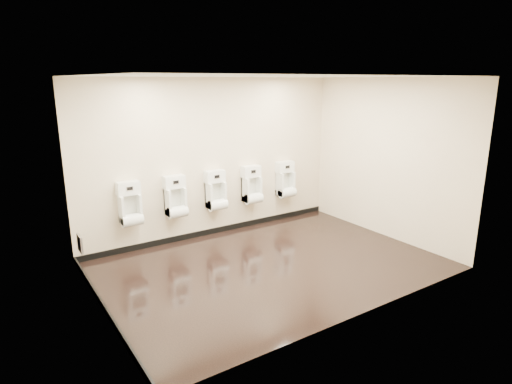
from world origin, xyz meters
The scene contains 15 objects.
ground centered at (0.00, 0.00, 0.00)m, with size 5.00×3.50×0.00m, color black.
ceiling centered at (0.00, 0.00, 2.80)m, with size 5.00×3.50×0.00m, color white.
back_wall centered at (0.00, 1.75, 1.40)m, with size 5.00×0.02×2.80m, color beige.
front_wall centered at (0.00, -1.75, 1.40)m, with size 5.00×0.02×2.80m, color beige.
left_wall centered at (-2.50, 0.00, 1.40)m, with size 0.02×3.50×2.80m, color beige.
right_wall centered at (2.50, 0.00, 1.40)m, with size 0.02×3.50×2.80m, color beige.
tile_overlay_left centered at (-2.50, 0.00, 1.40)m, with size 0.01×3.50×2.80m, color white.
skirting_back centered at (0.00, 1.74, 0.05)m, with size 5.00×0.02×0.10m, color black.
skirting_left centered at (-2.49, 0.00, 0.05)m, with size 0.02×3.50×0.10m, color black.
access_panel centered at (-2.48, 1.20, 0.50)m, with size 0.04×0.25×0.25m.
urinal_0 centered at (-1.60, 1.63, 0.79)m, with size 0.37×0.28×0.69m.
urinal_1 centered at (-0.83, 1.63, 0.79)m, with size 0.37×0.28×0.69m.
urinal_2 centered at (-0.06, 1.63, 0.79)m, with size 0.37×0.28×0.69m.
urinal_3 centered at (0.71, 1.63, 0.79)m, with size 0.37×0.28×0.69m.
urinal_4 centered at (1.51, 1.63, 0.79)m, with size 0.37×0.28×0.69m.
Camera 1 is at (-3.53, -4.91, 2.75)m, focal length 30.00 mm.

